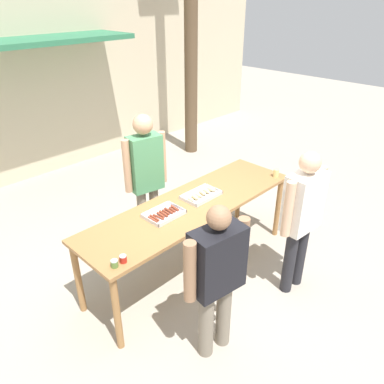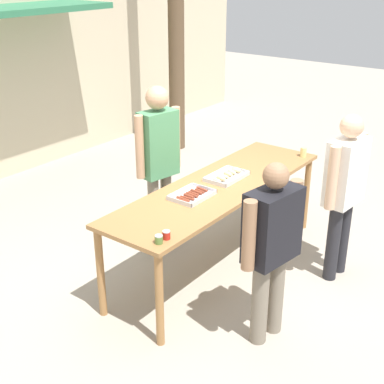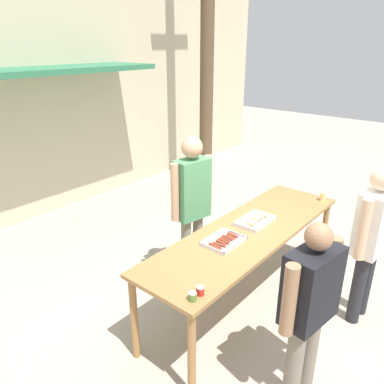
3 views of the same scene
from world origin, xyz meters
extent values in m
plane|color=#A39989|center=(0.00, 0.00, 0.00)|extent=(24.00, 24.00, 0.00)
cube|color=beige|center=(0.00, 4.00, 2.25)|extent=(12.00, 0.12, 4.50)
cube|color=#2D704C|center=(0.00, 3.45, 2.40)|extent=(3.20, 1.00, 0.08)
cube|color=olive|center=(0.00, 0.00, 0.91)|extent=(2.82, 0.82, 0.04)
cylinder|color=olive|center=(-1.35, -0.34, 0.44)|extent=(0.07, 0.07, 0.89)
cylinder|color=olive|center=(1.35, -0.34, 0.44)|extent=(0.07, 0.07, 0.89)
cylinder|color=olive|center=(-1.35, 0.34, 0.44)|extent=(0.07, 0.07, 0.89)
cylinder|color=olive|center=(1.35, 0.34, 0.44)|extent=(0.07, 0.07, 0.89)
cube|color=silver|center=(-0.40, 0.04, 0.93)|extent=(0.41, 0.30, 0.01)
cube|color=silver|center=(-0.40, -0.11, 0.95)|extent=(0.41, 0.01, 0.03)
cube|color=silver|center=(-0.40, 0.18, 0.95)|extent=(0.41, 0.01, 0.03)
cube|color=silver|center=(-0.60, 0.04, 0.95)|extent=(0.01, 0.30, 0.03)
cube|color=silver|center=(-0.20, 0.04, 0.95)|extent=(0.01, 0.30, 0.03)
cylinder|color=brown|center=(-0.56, 0.04, 0.95)|extent=(0.03, 0.14, 0.03)
cylinder|color=brown|center=(-0.52, 0.05, 0.95)|extent=(0.03, 0.15, 0.02)
cylinder|color=brown|center=(-0.48, 0.03, 0.94)|extent=(0.04, 0.15, 0.02)
cylinder|color=brown|center=(-0.44, 0.04, 0.95)|extent=(0.04, 0.12, 0.03)
cylinder|color=brown|center=(-0.40, 0.04, 0.95)|extent=(0.04, 0.14, 0.03)
cylinder|color=brown|center=(-0.36, 0.05, 0.95)|extent=(0.03, 0.12, 0.02)
cylinder|color=brown|center=(-0.32, 0.05, 0.95)|extent=(0.04, 0.13, 0.03)
cylinder|color=brown|center=(-0.28, 0.04, 0.94)|extent=(0.04, 0.11, 0.02)
cylinder|color=brown|center=(-0.23, 0.04, 0.95)|extent=(0.04, 0.13, 0.03)
cube|color=silver|center=(0.19, 0.04, 0.93)|extent=(0.46, 0.29, 0.01)
cube|color=silver|center=(0.19, -0.10, 0.95)|extent=(0.46, 0.01, 0.03)
cube|color=silver|center=(0.19, 0.18, 0.95)|extent=(0.46, 0.01, 0.03)
cube|color=silver|center=(-0.03, 0.04, 0.95)|extent=(0.01, 0.29, 0.03)
cube|color=silver|center=(0.42, 0.04, 0.95)|extent=(0.01, 0.29, 0.03)
ellipsoid|color=#D6B77F|center=(0.02, 0.04, 0.95)|extent=(0.05, 0.10, 0.04)
ellipsoid|color=#D6B77F|center=(0.09, 0.04, 0.96)|extent=(0.07, 0.12, 0.05)
ellipsoid|color=#D6B77F|center=(0.16, 0.05, 0.95)|extent=(0.06, 0.11, 0.04)
ellipsoid|color=#D6B77F|center=(0.23, 0.05, 0.96)|extent=(0.07, 0.12, 0.05)
ellipsoid|color=#D6B77F|center=(0.30, 0.05, 0.96)|extent=(0.08, 0.13, 0.05)
ellipsoid|color=#D6B77F|center=(0.37, 0.03, 0.96)|extent=(0.09, 0.12, 0.05)
cylinder|color=#567A38|center=(-1.28, -0.29, 0.96)|extent=(0.07, 0.07, 0.06)
cylinder|color=#B2B2B7|center=(-1.28, -0.29, 0.99)|extent=(0.06, 0.06, 0.01)
cylinder|color=#B22319|center=(-1.18, -0.29, 0.96)|extent=(0.07, 0.07, 0.06)
cylinder|color=#B2B2B7|center=(-1.18, -0.29, 0.99)|extent=(0.06, 0.06, 0.01)
cylinder|color=#DBC67A|center=(1.28, -0.29, 0.98)|extent=(0.07, 0.07, 0.10)
cylinder|color=#756B5B|center=(-0.16, 0.74, 0.44)|extent=(0.12, 0.12, 0.88)
cylinder|color=#756B5B|center=(0.01, 0.71, 0.44)|extent=(0.12, 0.12, 0.88)
cube|color=#478456|center=(-0.08, 0.72, 1.23)|extent=(0.43, 0.29, 0.70)
sphere|color=tan|center=(-0.08, 0.72, 1.72)|extent=(0.24, 0.24, 0.24)
cylinder|color=tan|center=(-0.32, 0.77, 1.25)|extent=(0.09, 0.09, 0.66)
cylinder|color=tan|center=(0.16, 0.68, 1.25)|extent=(0.09, 0.09, 0.66)
cylinder|color=#756B5B|center=(-0.60, -1.01, 0.38)|extent=(0.14, 0.14, 0.77)
cylinder|color=#756B5B|center=(-0.81, -0.98, 0.38)|extent=(0.14, 0.14, 0.77)
cube|color=black|center=(-0.71, -0.99, 1.07)|extent=(0.51, 0.33, 0.61)
sphere|color=#936B4C|center=(-0.71, -0.99, 1.49)|extent=(0.21, 0.21, 0.21)
cylinder|color=#936B4C|center=(-0.42, -1.04, 1.08)|extent=(0.11, 0.11, 0.58)
cylinder|color=#936B4C|center=(-0.99, -0.95, 1.08)|extent=(0.11, 0.11, 0.58)
cylinder|color=#232328|center=(0.68, -1.08, 0.41)|extent=(0.13, 0.13, 0.82)
cylinder|color=#232328|center=(0.48, -1.06, 0.41)|extent=(0.13, 0.13, 0.82)
cube|color=silver|center=(0.58, -1.07, 1.14)|extent=(0.46, 0.28, 0.65)
sphere|color=#DBAD89|center=(0.58, -1.07, 1.59)|extent=(0.22, 0.22, 0.22)
cylinder|color=#DBAD89|center=(0.31, -1.05, 1.15)|extent=(0.10, 0.10, 0.61)
cylinder|color=brown|center=(2.79, 2.76, 2.99)|extent=(0.26, 0.26, 5.97)
camera|label=1|loc=(-2.66, -2.60, 3.08)|focal=35.00mm
camera|label=2|loc=(-4.09, -2.75, 3.00)|focal=50.00mm
camera|label=3|loc=(-3.10, -1.82, 2.78)|focal=35.00mm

